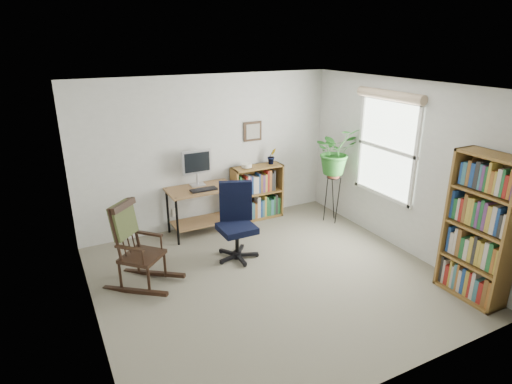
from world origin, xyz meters
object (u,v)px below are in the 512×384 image
office_chair (237,223)px  tall_bookshelf (480,229)px  rocking_chair (141,245)px  low_bookshelf (257,192)px  desk (202,210)px

office_chair → tall_bookshelf: bearing=-24.1°
rocking_chair → low_bookshelf: size_ratio=1.19×
office_chair → rocking_chair: 1.32m
office_chair → rocking_chair: rocking_chair is taller
rocking_chair → tall_bookshelf: bearing=-74.8°
rocking_chair → low_bookshelf: 2.54m
office_chair → tall_bookshelf: 2.97m
desk → rocking_chair: rocking_chair is taller
rocking_chair → low_bookshelf: bearing=-15.2°
rocking_chair → tall_bookshelf: size_ratio=0.63×
desk → low_bookshelf: low_bookshelf is taller
office_chair → tall_bookshelf: (2.07, -2.11, 0.33)m
desk → office_chair: size_ratio=0.96×
rocking_chair → tall_bookshelf: (3.38, -2.02, 0.32)m
tall_bookshelf → rocking_chair: bearing=149.2°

